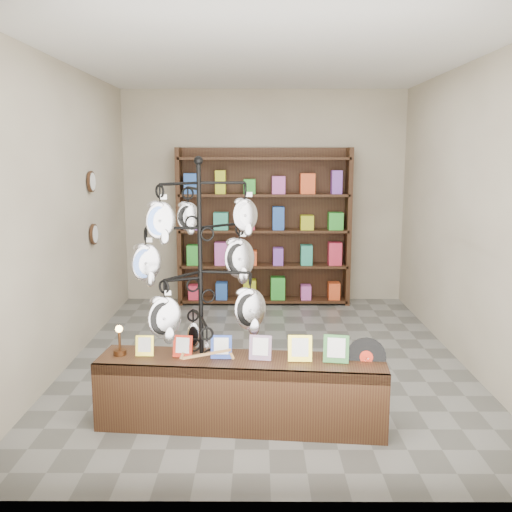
{
  "coord_description": "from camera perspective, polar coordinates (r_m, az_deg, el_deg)",
  "views": [
    {
      "loc": [
        -0.08,
        -5.68,
        2.1
      ],
      "look_at": [
        -0.1,
        -1.0,
        1.27
      ],
      "focal_mm": 40.0,
      "sensor_mm": 36.0,
      "label": 1
    }
  ],
  "objects": [
    {
      "name": "ground",
      "position": [
        6.06,
        0.98,
        -10.19
      ],
      "size": [
        5.0,
        5.0,
        0.0
      ],
      "primitive_type": "plane",
      "color": "slate",
      "rests_on": "ground"
    },
    {
      "name": "back_shelving",
      "position": [
        8.05,
        0.79,
        2.45
      ],
      "size": [
        2.42,
        0.36,
        2.2
      ],
      "color": "black",
      "rests_on": "ground"
    },
    {
      "name": "wall_clocks",
      "position": [
        6.78,
        -16.02,
        4.62
      ],
      "size": [
        0.03,
        0.24,
        0.84
      ],
      "color": "black",
      "rests_on": "ground"
    },
    {
      "name": "front_shelf",
      "position": [
        4.57,
        -1.5,
        -13.42
      ],
      "size": [
        2.26,
        0.66,
        0.79
      ],
      "rotation": [
        0.0,
        0.0,
        -0.09
      ],
      "color": "black",
      "rests_on": "ground"
    },
    {
      "name": "display_tree",
      "position": [
        4.41,
        -5.58,
        -1.62
      ],
      "size": [
        1.15,
        1.15,
        2.09
      ],
      "rotation": [
        0.0,
        0.0,
        0.41
      ],
      "color": "black",
      "rests_on": "ground"
    },
    {
      "name": "room_envelope",
      "position": [
        5.69,
        1.04,
        7.58
      ],
      "size": [
        5.0,
        5.0,
        5.0
      ],
      "color": "#C0B69A",
      "rests_on": "ground"
    }
  ]
}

